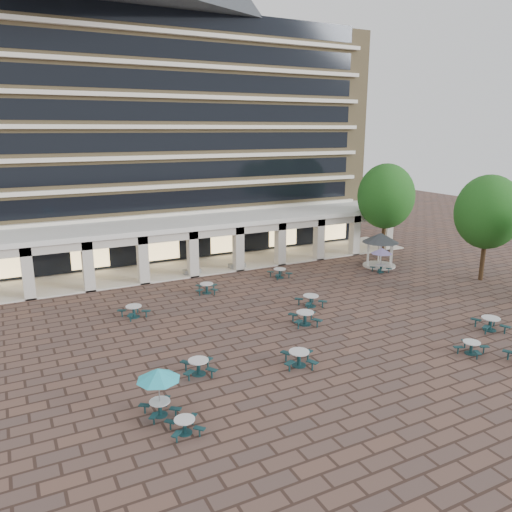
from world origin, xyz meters
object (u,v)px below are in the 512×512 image
at_px(gazebo, 380,242).
at_px(planter_right, 237,263).
at_px(picnic_table_0, 185,425).
at_px(picnic_table_1, 299,357).
at_px(planter_left, 192,269).

height_order(gazebo, planter_right, gazebo).
bearing_deg(picnic_table_0, picnic_table_1, 25.08).
bearing_deg(picnic_table_0, gazebo, 36.95).
relative_size(picnic_table_0, planter_right, 1.01).
distance_m(gazebo, planter_right, 13.04).
relative_size(picnic_table_0, gazebo, 0.46).
height_order(picnic_table_1, planter_left, planter_left).
xyz_separation_m(picnic_table_0, planter_left, (8.15, 21.60, 0.09)).
bearing_deg(planter_left, picnic_table_0, -110.68).
bearing_deg(picnic_table_1, planter_right, 96.62).
relative_size(picnic_table_0, picnic_table_1, 0.68).
height_order(picnic_table_0, planter_left, planter_left).
xyz_separation_m(picnic_table_0, gazebo, (24.27, 16.48, 1.91)).
relative_size(gazebo, planter_right, 2.19).
xyz_separation_m(planter_left, planter_right, (4.25, 0.00, 0.05)).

